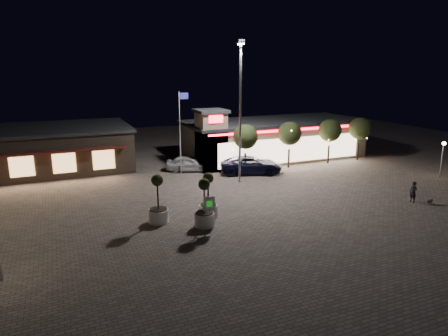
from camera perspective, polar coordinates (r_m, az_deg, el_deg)
name	(u,v)px	position (r m, az deg, el deg)	size (l,w,h in m)	color
ground	(262,214)	(28.59, 5.40, -6.63)	(90.00, 90.00, 0.00)	#71645B
retail_building	(270,139)	(45.86, 6.65, 4.18)	(20.40, 8.40, 6.10)	gray
restaurant_building	(46,148)	(44.19, -24.04, 2.58)	(16.40, 11.00, 4.30)	#382D23
floodlight_pole	(240,104)	(34.91, 2.35, 9.08)	(0.60, 0.40, 12.38)	gray
flagpole	(181,125)	(38.44, -6.20, 6.08)	(0.95, 0.10, 8.00)	white
lamp_post_east	(443,152)	(42.23, 28.80, 1.97)	(0.36, 0.36, 3.48)	gray
string_tree_a	(245,137)	(38.90, 3.09, 4.47)	(2.42, 2.42, 4.79)	#332319
string_tree_b	(290,134)	(41.31, 9.37, 4.88)	(2.42, 2.42, 4.79)	#332319
string_tree_c	(330,131)	(44.15, 14.90, 5.19)	(2.42, 2.42, 4.79)	#332319
string_tree_d	(360,128)	(46.68, 18.82, 5.38)	(2.42, 2.42, 4.79)	#332319
pickup_truck	(251,165)	(39.14, 3.91, 0.45)	(2.78, 6.04, 1.68)	black
white_sedan	(189,164)	(40.06, -5.03, 0.64)	(1.80, 4.48, 1.53)	silver
pedestrian	(413,192)	(33.98, 25.43, -3.11)	(0.60, 0.40, 1.65)	black
dog	(430,201)	(34.25, 27.40, -4.20)	(0.49, 0.18, 0.27)	#59514C
planter_left	(158,208)	(27.13, -9.37, -5.62)	(1.36, 1.36, 3.33)	white
planter_mid	(204,212)	(26.20, -2.82, -6.23)	(1.32, 1.32, 3.25)	white
planter_right	(208,203)	(27.74, -2.25, -5.07)	(1.30, 1.30, 3.19)	white
valet_sign	(209,206)	(25.52, -2.12, -5.50)	(0.73, 0.12, 2.20)	gray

